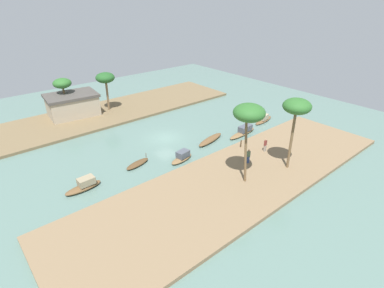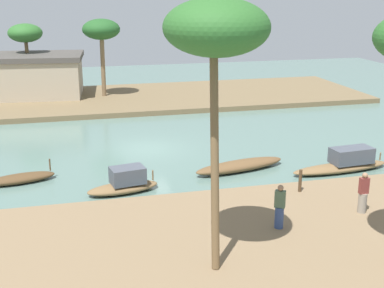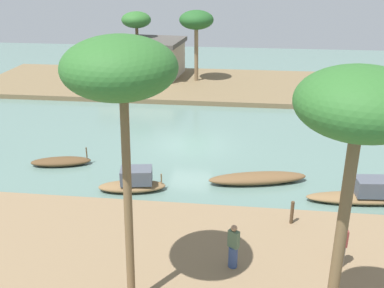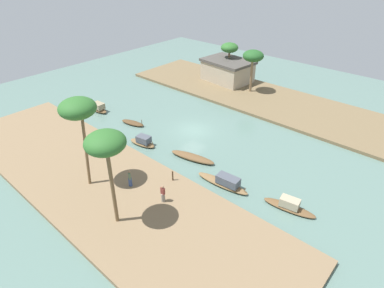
% 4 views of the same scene
% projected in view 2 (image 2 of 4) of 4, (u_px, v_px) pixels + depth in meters
% --- Properties ---
extents(river_water, '(67.17, 67.17, 0.00)m').
position_uv_depth(river_water, '(147.00, 149.00, 29.89)').
color(river_water, slate).
rests_on(river_water, ground).
extents(riverbank_left, '(40.23, 11.28, 0.38)m').
position_uv_depth(riverbank_left, '(211.00, 261.00, 17.31)').
color(riverbank_left, '#846B4C').
rests_on(riverbank_left, ground).
extents(riverbank_right, '(40.23, 11.28, 0.38)m').
position_uv_depth(riverbank_right, '(120.00, 99.00, 42.36)').
color(riverbank_right, brown).
rests_on(riverbank_right, ground).
extents(sampan_midstream, '(3.41, 1.68, 1.16)m').
position_uv_depth(sampan_midstream, '(125.00, 183.00, 23.50)').
color(sampan_midstream, brown).
rests_on(sampan_midstream, river_water).
extents(sampan_downstream_large, '(5.40, 1.56, 1.19)m').
position_uv_depth(sampan_downstream_large, '(345.00, 163.00, 26.21)').
color(sampan_downstream_large, brown).
rests_on(sampan_downstream_large, river_water).
extents(sampan_upstream_small, '(3.37, 1.67, 0.98)m').
position_uv_depth(sampan_upstream_small, '(20.00, 178.00, 24.70)').
color(sampan_upstream_small, brown).
rests_on(sampan_upstream_small, river_water).
extents(sampan_foreground, '(5.10, 2.19, 0.52)m').
position_uv_depth(sampan_foreground, '(240.00, 166.00, 26.33)').
color(sampan_foreground, brown).
rests_on(sampan_foreground, river_water).
extents(person_on_near_bank, '(0.45, 0.45, 1.68)m').
position_uv_depth(person_on_near_bank, '(280.00, 209.00, 19.05)').
color(person_on_near_bank, '#33477A').
rests_on(person_on_near_bank, riverbank_left).
extents(person_by_mooring, '(0.37, 0.34, 1.66)m').
position_uv_depth(person_by_mooring, '(363.00, 195.00, 20.38)').
color(person_by_mooring, gray).
rests_on(person_by_mooring, riverbank_left).
extents(mooring_post, '(0.14, 0.14, 1.00)m').
position_uv_depth(mooring_post, '(300.00, 181.00, 22.54)').
color(mooring_post, '#4C3823').
rests_on(mooring_post, riverbank_left).
extents(palm_tree_left_near, '(3.04, 3.04, 8.27)m').
position_uv_depth(palm_tree_left_near, '(217.00, 31.00, 14.61)').
color(palm_tree_left_near, brown).
rests_on(palm_tree_left_near, riverbank_left).
extents(palm_tree_right_tall, '(2.75, 2.75, 5.73)m').
position_uv_depth(palm_tree_right_tall, '(25.00, 34.00, 42.24)').
color(palm_tree_right_tall, brown).
rests_on(palm_tree_right_tall, riverbank_right).
extents(palm_tree_right_short, '(2.97, 2.97, 6.16)m').
position_uv_depth(palm_tree_right_short, '(101.00, 31.00, 41.15)').
color(palm_tree_right_short, '#7F6647').
rests_on(palm_tree_right_short, riverbank_right).
extents(riverside_building, '(8.01, 6.17, 3.38)m').
position_uv_depth(riverside_building, '(36.00, 75.00, 42.30)').
color(riverside_building, tan).
rests_on(riverside_building, riverbank_right).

